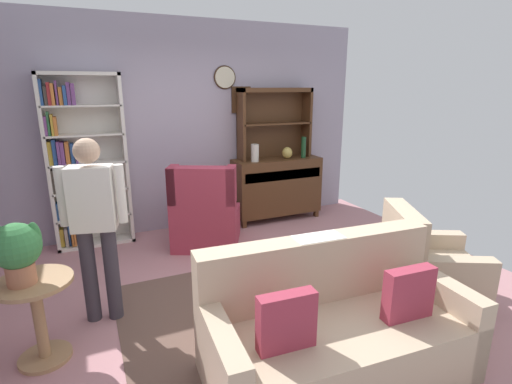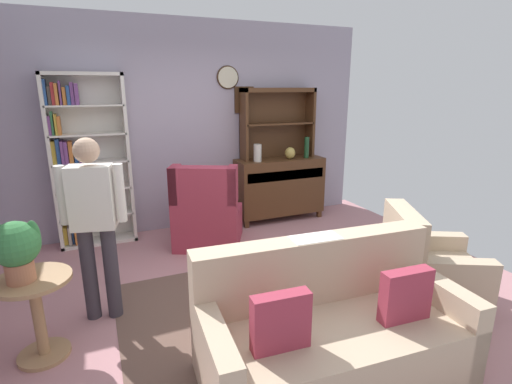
{
  "view_description": "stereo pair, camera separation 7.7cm",
  "coord_description": "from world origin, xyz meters",
  "px_view_note": "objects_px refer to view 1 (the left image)",
  "views": [
    {
      "loc": [
        -1.38,
        -3.09,
        1.94
      ],
      "look_at": [
        0.1,
        0.2,
        0.95
      ],
      "focal_mm": 27.06,
      "sensor_mm": 36.0,
      "label": 1
    },
    {
      "loc": [
        -1.31,
        -3.12,
        1.94
      ],
      "look_at": [
        0.1,
        0.2,
        0.95
      ],
      "focal_mm": 27.06,
      "sensor_mm": 36.0,
      "label": 2
    }
  ],
  "objects_px": {
    "sideboard_hutch": "(274,114)",
    "vase_round": "(287,153)",
    "bottle_wine": "(304,147)",
    "vase_tall": "(255,153)",
    "book_stack": "(273,264)",
    "person_reading": "(94,219)",
    "bookshelf": "(81,164)",
    "coffee_table": "(277,268)",
    "potted_plant_large": "(16,249)",
    "armchair_floral": "(427,270)",
    "wingback_chair": "(206,217)",
    "couch_floral": "(334,330)",
    "plant_stand": "(38,311)",
    "sideboard": "(277,186)"
  },
  "relations": [
    {
      "from": "sideboard_hutch",
      "to": "vase_round",
      "type": "height_order",
      "value": "sideboard_hutch"
    },
    {
      "from": "bottle_wine",
      "to": "vase_tall",
      "type": "bearing_deg",
      "value": 179.34
    },
    {
      "from": "vase_round",
      "to": "book_stack",
      "type": "height_order",
      "value": "vase_round"
    },
    {
      "from": "person_reading",
      "to": "sideboard_hutch",
      "type": "bearing_deg",
      "value": 35.8
    },
    {
      "from": "vase_tall",
      "to": "book_stack",
      "type": "bearing_deg",
      "value": -110.19
    },
    {
      "from": "bookshelf",
      "to": "coffee_table",
      "type": "bearing_deg",
      "value": -55.27
    },
    {
      "from": "sideboard_hutch",
      "to": "potted_plant_large",
      "type": "bearing_deg",
      "value": -143.72
    },
    {
      "from": "vase_round",
      "to": "book_stack",
      "type": "bearing_deg",
      "value": -121.28
    },
    {
      "from": "bottle_wine",
      "to": "coffee_table",
      "type": "xyz_separation_m",
      "value": [
        -1.48,
        -2.03,
        -0.72
      ]
    },
    {
      "from": "armchair_floral",
      "to": "wingback_chair",
      "type": "relative_size",
      "value": 0.98
    },
    {
      "from": "person_reading",
      "to": "coffee_table",
      "type": "height_order",
      "value": "person_reading"
    },
    {
      "from": "bookshelf",
      "to": "person_reading",
      "type": "bearing_deg",
      "value": -87.77
    },
    {
      "from": "bookshelf",
      "to": "potted_plant_large",
      "type": "relative_size",
      "value": 4.86
    },
    {
      "from": "bookshelf",
      "to": "sideboard_hutch",
      "type": "relative_size",
      "value": 1.91
    },
    {
      "from": "couch_floral",
      "to": "armchair_floral",
      "type": "distance_m",
      "value": 1.41
    },
    {
      "from": "bookshelf",
      "to": "person_reading",
      "type": "distance_m",
      "value": 1.82
    },
    {
      "from": "bookshelf",
      "to": "couch_floral",
      "type": "distance_m",
      "value": 3.56
    },
    {
      "from": "sideboard_hutch",
      "to": "potted_plant_large",
      "type": "xyz_separation_m",
      "value": [
        -3.05,
        -2.23,
        -0.67
      ]
    },
    {
      "from": "sideboard_hutch",
      "to": "plant_stand",
      "type": "relative_size",
      "value": 1.72
    },
    {
      "from": "bookshelf",
      "to": "potted_plant_large",
      "type": "distance_m",
      "value": 2.25
    },
    {
      "from": "plant_stand",
      "to": "bookshelf",
      "type": "bearing_deg",
      "value": 80.42
    },
    {
      "from": "bottle_wine",
      "to": "coffee_table",
      "type": "height_order",
      "value": "bottle_wine"
    },
    {
      "from": "sideboard_hutch",
      "to": "potted_plant_large",
      "type": "distance_m",
      "value": 3.84
    },
    {
      "from": "plant_stand",
      "to": "book_stack",
      "type": "bearing_deg",
      "value": -3.44
    },
    {
      "from": "vase_round",
      "to": "bottle_wine",
      "type": "bearing_deg",
      "value": -4.95
    },
    {
      "from": "wingback_chair",
      "to": "person_reading",
      "type": "bearing_deg",
      "value": -137.7
    },
    {
      "from": "armchair_floral",
      "to": "wingback_chair",
      "type": "bearing_deg",
      "value": 126.19
    },
    {
      "from": "bottle_wine",
      "to": "plant_stand",
      "type": "bearing_deg",
      "value": -149.14
    },
    {
      "from": "vase_round",
      "to": "coffee_table",
      "type": "xyz_separation_m",
      "value": [
        -1.22,
        -2.06,
        -0.65
      ]
    },
    {
      "from": "sideboard_hutch",
      "to": "armchair_floral",
      "type": "distance_m",
      "value": 3.02
    },
    {
      "from": "vase_round",
      "to": "sideboard_hutch",
      "type": "bearing_deg",
      "value": 126.48
    },
    {
      "from": "wingback_chair",
      "to": "coffee_table",
      "type": "distance_m",
      "value": 1.56
    },
    {
      "from": "couch_floral",
      "to": "coffee_table",
      "type": "relative_size",
      "value": 2.31
    },
    {
      "from": "vase_tall",
      "to": "armchair_floral",
      "type": "height_order",
      "value": "vase_tall"
    },
    {
      "from": "bookshelf",
      "to": "coffee_table",
      "type": "distance_m",
      "value": 2.77
    },
    {
      "from": "sideboard_hutch",
      "to": "bottle_wine",
      "type": "height_order",
      "value": "sideboard_hutch"
    },
    {
      "from": "bottle_wine",
      "to": "potted_plant_large",
      "type": "height_order",
      "value": "bottle_wine"
    },
    {
      "from": "couch_floral",
      "to": "coffee_table",
      "type": "distance_m",
      "value": 0.94
    },
    {
      "from": "armchair_floral",
      "to": "person_reading",
      "type": "xyz_separation_m",
      "value": [
        -2.77,
        0.9,
        0.62
      ]
    },
    {
      "from": "couch_floral",
      "to": "potted_plant_large",
      "type": "relative_size",
      "value": 4.28
    },
    {
      "from": "bookshelf",
      "to": "armchair_floral",
      "type": "distance_m",
      "value": 4.0
    },
    {
      "from": "armchair_floral",
      "to": "potted_plant_large",
      "type": "bearing_deg",
      "value": 171.32
    },
    {
      "from": "vase_round",
      "to": "person_reading",
      "type": "height_order",
      "value": "person_reading"
    },
    {
      "from": "sideboard_hutch",
      "to": "sideboard",
      "type": "bearing_deg",
      "value": -90.0
    },
    {
      "from": "armchair_floral",
      "to": "potted_plant_large",
      "type": "height_order",
      "value": "potted_plant_large"
    },
    {
      "from": "person_reading",
      "to": "armchair_floral",
      "type": "bearing_deg",
      "value": -17.96
    },
    {
      "from": "sideboard_hutch",
      "to": "couch_floral",
      "type": "xyz_separation_m",
      "value": [
        -1.12,
        -3.17,
        -1.25
      ]
    },
    {
      "from": "bookshelf",
      "to": "book_stack",
      "type": "xyz_separation_m",
      "value": [
        1.44,
        -2.3,
        -0.58
      ]
    },
    {
      "from": "vase_tall",
      "to": "sideboard",
      "type": "bearing_deg",
      "value": 11.63
    },
    {
      "from": "potted_plant_large",
      "to": "bottle_wine",
      "type": "bearing_deg",
      "value": 30.66
    }
  ]
}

